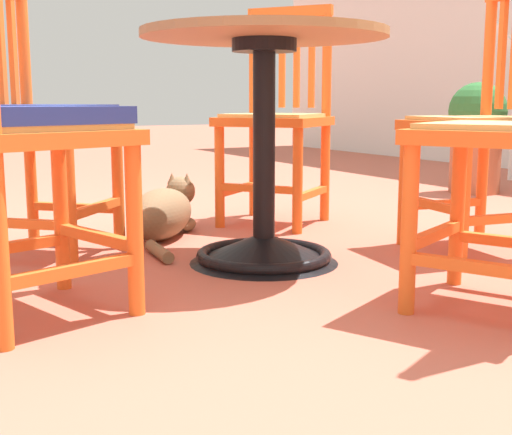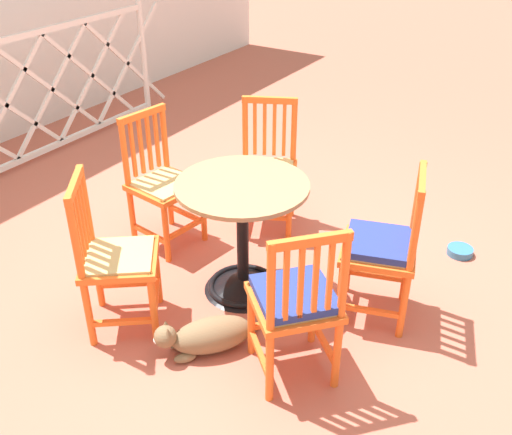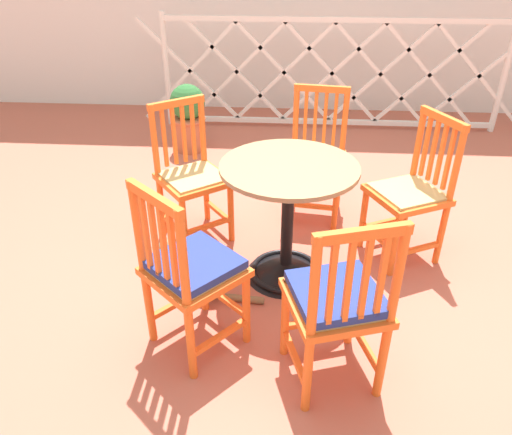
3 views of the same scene
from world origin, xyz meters
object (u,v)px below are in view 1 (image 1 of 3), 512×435
orange_chair_at_corner (277,121)px  orange_chair_facing_out (484,125)px  cafe_table (264,175)px  orange_chair_tucked_in (20,131)px  terracotta_planter (477,135)px  tabby_cat (164,212)px  orange_chair_near_fence (39,122)px

orange_chair_at_corner → orange_chair_facing_out: (0.81, 0.35, 0.00)m
orange_chair_at_corner → orange_chair_facing_out: 0.88m
cafe_table → orange_chair_at_corner: size_ratio=0.83×
orange_chair_at_corner → orange_chair_tucked_in: size_ratio=1.00×
orange_chair_tucked_in → terracotta_planter: orange_chair_tucked_in is taller
orange_chair_at_corner → orange_chair_tucked_in: same height
tabby_cat → terracotta_planter: size_ratio=1.08×
orange_chair_facing_out → terracotta_planter: bearing=134.6°
cafe_table → terracotta_planter: size_ratio=1.23×
orange_chair_facing_out → terracotta_planter: size_ratio=1.47×
orange_chair_at_corner → tabby_cat: orange_chair_at_corner is taller
orange_chair_near_fence → tabby_cat: bearing=103.4°
orange_chair_near_fence → orange_chair_facing_out: same height
cafe_table → terracotta_planter: (-0.94, 1.89, 0.04)m
cafe_table → terracotta_planter: cafe_table is taller
cafe_table → orange_chair_at_corner: (-0.63, 0.41, 0.15)m
orange_chair_at_corner → cafe_table: bearing=-33.3°
orange_chair_tucked_in → terracotta_planter: bearing=113.5°
orange_chair_at_corner → orange_chair_facing_out: same height
orange_chair_tucked_in → cafe_table: bearing=106.1°
orange_chair_tucked_in → orange_chair_facing_out: same height
cafe_table → orange_chair_near_fence: 0.76m
cafe_table → orange_chair_facing_out: size_ratio=0.83×
cafe_table → tabby_cat: (-0.55, -0.13, -0.19)m
orange_chair_tucked_in → terracotta_planter: 2.91m
cafe_table → orange_chair_tucked_in: orange_chair_tucked_in is taller
orange_chair_near_fence → orange_chair_tucked_in: same height
orange_chair_at_corner → terracotta_planter: (-0.31, 1.48, -0.11)m
orange_chair_at_corner → orange_chair_tucked_in: bearing=-54.4°
tabby_cat → orange_chair_tucked_in: bearing=-39.8°
orange_chair_facing_out → terracotta_planter: 1.60m
orange_chair_tucked_in → tabby_cat: size_ratio=1.36×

